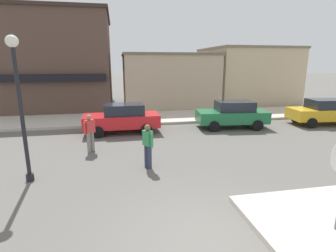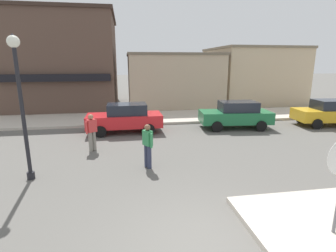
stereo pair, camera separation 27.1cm
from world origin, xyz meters
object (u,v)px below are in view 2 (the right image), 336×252
at_px(pedestrian_crossing_near, 92,131).
at_px(pedestrian_crossing_far, 148,145).
at_px(parked_car_nearest, 125,118).
at_px(parked_car_second, 236,114).
at_px(lamp_post, 19,88).
at_px(parked_car_third, 330,112).

height_order(pedestrian_crossing_near, pedestrian_crossing_far, same).
xyz_separation_m(parked_car_nearest, parked_car_second, (6.31, -0.10, 0.00)).
bearing_deg(lamp_post, parked_car_nearest, 60.75).
height_order(lamp_post, pedestrian_crossing_near, lamp_post).
xyz_separation_m(lamp_post, parked_car_nearest, (3.10, 5.54, -2.15)).
distance_m(parked_car_nearest, pedestrian_crossing_far, 5.26).
bearing_deg(pedestrian_crossing_near, parked_car_nearest, 64.45).
height_order(parked_car_second, pedestrian_crossing_far, pedestrian_crossing_far).
relative_size(parked_car_second, parked_car_third, 1.00).
distance_m(parked_car_third, pedestrian_crossing_near, 13.82).
bearing_deg(pedestrian_crossing_far, parked_car_nearest, 98.40).
bearing_deg(parked_car_second, pedestrian_crossing_far, -137.40).
bearing_deg(parked_car_third, lamp_post, -161.46).
height_order(lamp_post, parked_car_third, lamp_post).
xyz_separation_m(parked_car_nearest, pedestrian_crossing_near, (-1.42, -2.97, 0.06)).
distance_m(lamp_post, pedestrian_crossing_near, 3.72).
bearing_deg(parked_car_third, pedestrian_crossing_near, -169.37).
relative_size(parked_car_nearest, parked_car_third, 0.97).
distance_m(lamp_post, parked_car_nearest, 6.71).
distance_m(parked_car_second, parked_car_third, 5.86).
bearing_deg(pedestrian_crossing_far, parked_car_third, 22.75).
relative_size(lamp_post, pedestrian_crossing_far, 2.82).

